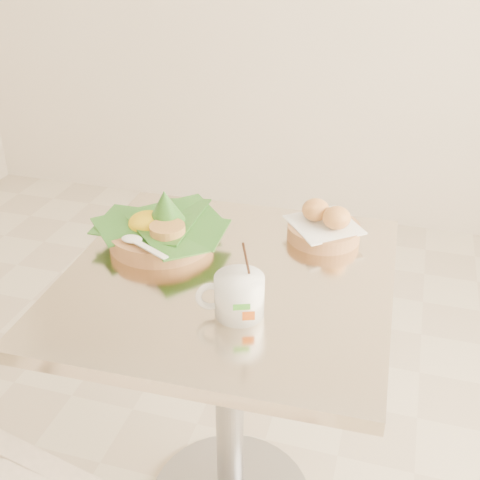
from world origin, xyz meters
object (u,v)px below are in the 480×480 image
(bread_basket, at_px, (324,226))
(coffee_mug, at_px, (238,295))
(cafe_table, at_px, (229,354))
(rice_basket, at_px, (161,228))

(bread_basket, relative_size, coffee_mug, 1.24)
(cafe_table, distance_m, coffee_mug, 0.30)
(rice_basket, relative_size, coffee_mug, 1.82)
(cafe_table, relative_size, bread_basket, 3.61)
(cafe_table, distance_m, rice_basket, 0.34)
(rice_basket, xyz_separation_m, coffee_mug, (0.25, -0.22, 0.00))
(cafe_table, bearing_deg, rice_basket, 155.04)
(bread_basket, distance_m, coffee_mug, 0.37)
(cafe_table, distance_m, bread_basket, 0.38)
(rice_basket, distance_m, coffee_mug, 0.33)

